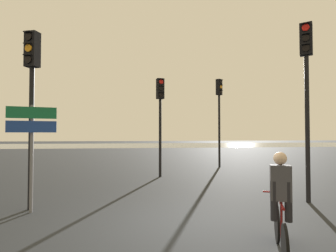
# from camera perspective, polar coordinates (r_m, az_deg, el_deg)

# --- Properties ---
(ground_plane) EXTENTS (120.00, 120.00, 0.00)m
(ground_plane) POSITION_cam_1_polar(r_m,az_deg,el_deg) (5.70, 0.94, -21.19)
(ground_plane) COLOR black
(water_strip) EXTENTS (80.00, 16.00, 0.01)m
(water_strip) POSITION_cam_1_polar(r_m,az_deg,el_deg) (42.06, -5.74, -4.19)
(water_strip) COLOR slate
(water_strip) RESTS_ON ground
(traffic_light_near_left) EXTENTS (0.39, 0.40, 4.50)m
(traffic_light_near_left) POSITION_cam_1_polar(r_m,az_deg,el_deg) (7.57, -27.55, 7.81)
(traffic_light_near_left) COLOR black
(traffic_light_near_left) RESTS_ON ground
(traffic_light_far_right) EXTENTS (0.41, 0.42, 5.00)m
(traffic_light_far_right) POSITION_cam_1_polar(r_m,az_deg,el_deg) (15.24, 11.09, 4.20)
(traffic_light_far_right) COLOR black
(traffic_light_far_right) RESTS_ON ground
(traffic_light_near_right) EXTENTS (0.41, 0.42, 5.01)m
(traffic_light_near_right) POSITION_cam_1_polar(r_m,az_deg,el_deg) (8.41, 27.95, 9.13)
(traffic_light_near_right) COLOR black
(traffic_light_near_right) RESTS_ON ground
(traffic_light_center) EXTENTS (0.37, 0.38, 4.33)m
(traffic_light_center) POSITION_cam_1_polar(r_m,az_deg,el_deg) (11.60, -1.70, 3.88)
(traffic_light_center) COLOR black
(traffic_light_center) RESTS_ON ground
(direction_sign_post) EXTENTS (1.07, 0.32, 2.60)m
(direction_sign_post) POSITION_cam_1_polar(r_m,az_deg,el_deg) (7.16, -27.54, -2.34)
(direction_sign_post) COLOR slate
(direction_sign_post) RESTS_ON ground
(cyclist) EXTENTS (0.77, 1.58, 1.62)m
(cyclist) POSITION_cam_1_polar(r_m,az_deg,el_deg) (4.57, 23.30, -15.28)
(cyclist) COLOR black
(cyclist) RESTS_ON ground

